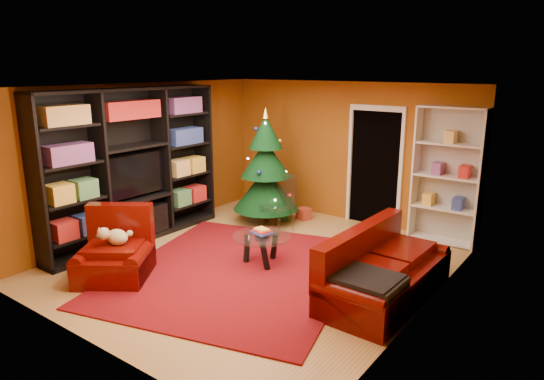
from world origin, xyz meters
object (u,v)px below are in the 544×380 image
Objects in this scene: gift_box_green at (283,213)px; dog at (117,237)px; christmas_tree at (266,168)px; gift_box_teal at (256,202)px; coffee_table at (262,249)px; acrylic_chair at (278,206)px; rug at (237,271)px; white_bookshelf at (447,176)px; armchair at (114,252)px; gift_box_red at (304,214)px; sofa at (387,265)px; media_unit at (132,166)px.

dog is at bearing -95.51° from gift_box_green.
gift_box_teal is (-0.71, 0.59, -0.92)m from christmas_tree.
acrylic_chair reaches higher than coffee_table.
rug is 1.57× the size of white_bookshelf.
armchair is at bearing -97.52° from acrylic_chair.
gift_box_teal is 3.87m from white_bookshelf.
gift_box_red reaches higher than rug.
christmas_tree is 3.52m from sofa.
acrylic_chair is at bearing -91.23° from gift_box_red.
media_unit is 3.59× the size of acrylic_chair.
acrylic_chair is at bearing -36.35° from gift_box_teal.
gift_box_green is 3.54m from dog.
dog is at bearing -137.75° from rug.
white_bookshelf reaches higher than christmas_tree.
coffee_table is at bearing 74.54° from rug.
coffee_table reaches higher than gift_box_teal.
gift_box_red is 2.30m from coffee_table.
gift_box_red is 3.82m from dog.
armchair is (-1.22, -1.17, 0.38)m from rug.
gift_box_red is 3.38m from sofa.
gift_box_green is 1.15× the size of gift_box_red.
sofa reaches higher than gift_box_green.
media_unit reaches higher than armchair.
media_unit is 3.33m from gift_box_red.
media_unit is 1.59× the size of sofa.
armchair is 3.67m from sofa.
white_bookshelf is 2.63× the size of coffee_table.
sofa reaches higher than gift_box_red.
gift_box_teal is at bearing 139.97° from christmas_tree.
rug is 1.74m from armchair.
gift_box_green is 0.75m from acrylic_chair.
media_unit is 2.93m from gift_box_teal.
gift_box_teal is 2.91m from coffee_table.
gift_box_teal reaches higher than rug.
gift_box_red is (1.70, 2.62, -1.16)m from media_unit.
armchair is (0.53, -3.83, 0.26)m from gift_box_teal.
rug is at bearing -105.46° from coffee_table.
gift_box_teal reaches higher than gift_box_green.
dog is 0.45× the size of coffee_table.
media_unit is at bearing 98.06° from sofa.
armchair is (-3.20, -4.15, -0.73)m from white_bookshelf.
gift_box_red is (0.49, 0.56, -0.94)m from christmas_tree.
christmas_tree is at bearing 64.64° from sofa.
gift_box_teal is (0.50, 2.65, -1.13)m from media_unit.
rug is 1.93m from acrylic_chair.
rug is at bearing 8.60° from armchair.
media_unit is 2.39m from christmas_tree.
coffee_table is (1.16, -1.64, -0.82)m from christmas_tree.
dog is 0.43× the size of acrylic_chair.
armchair reaches higher than rug.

